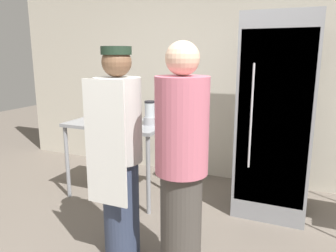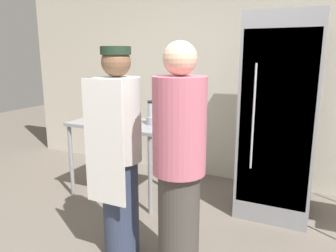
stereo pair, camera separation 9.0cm
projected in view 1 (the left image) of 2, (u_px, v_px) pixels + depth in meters
back_wall at (230, 66)px, 4.08m from camera, size 6.40×0.12×2.90m
refrigerator at (276, 117)px, 3.26m from camera, size 0.70×0.72×1.98m
prep_counter at (118, 132)px, 3.65m from camera, size 1.10×0.63×0.86m
donut_box at (120, 118)px, 3.64m from camera, size 0.26×0.23×0.27m
blender_pitcher at (150, 114)px, 3.50m from camera, size 0.14×0.14×0.26m
person_baker at (119, 153)px, 2.50m from camera, size 0.35×0.37×1.66m
person_customer at (182, 166)px, 2.22m from camera, size 0.36×0.36×1.69m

